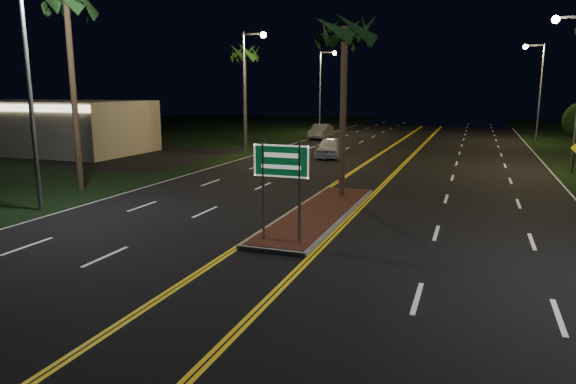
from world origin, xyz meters
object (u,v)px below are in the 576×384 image
at_px(median_island, 319,213).
at_px(palm_left_far, 244,54).
at_px(highway_sign, 281,171).
at_px(palm_median, 345,32).
at_px(streetlight_right_mid, 574,75).
at_px(streetlight_left_near, 35,68).
at_px(car_near, 330,146).
at_px(palm_left_near, 66,4).
at_px(car_far, 321,130).
at_px(streetlight_left_mid, 249,79).
at_px(commercial_building, 50,126).
at_px(streetlight_left_far, 323,82).
at_px(streetlight_right_far, 537,81).

height_order(median_island, palm_left_far, palm_left_far).
bearing_deg(palm_left_far, median_island, -58.64).
distance_m(highway_sign, palm_median, 9.11).
distance_m(highway_sign, streetlight_right_mid, 22.18).
distance_m(streetlight_left_near, car_near, 21.79).
xyz_separation_m(streetlight_left_near, palm_left_far, (-2.19, 24.00, 2.09)).
relative_size(palm_left_near, car_far, 1.94).
distance_m(streetlight_left_mid, car_near, 7.91).
height_order(palm_median, palm_left_far, palm_left_far).
bearing_deg(car_near, streetlight_right_mid, -14.97).
bearing_deg(palm_median, car_near, 107.47).
distance_m(commercial_building, palm_median, 28.18).
distance_m(highway_sign, palm_left_near, 14.92).
xyz_separation_m(highway_sign, palm_left_near, (-12.50, 5.20, 6.28)).
height_order(highway_sign, streetlight_left_far, streetlight_left_far).
xyz_separation_m(palm_left_far, car_far, (3.71, 10.02, -6.90)).
xyz_separation_m(median_island, highway_sign, (0.00, -4.20, 2.32)).
bearing_deg(streetlight_left_far, median_island, -74.00).
relative_size(streetlight_left_far, palm_left_near, 0.92).
bearing_deg(streetlight_right_mid, commercial_building, -176.86).
distance_m(streetlight_right_far, car_near, 23.66).
xyz_separation_m(streetlight_left_far, palm_median, (10.61, -33.50, 1.62)).
height_order(streetlight_left_far, car_near, streetlight_left_far).
bearing_deg(car_far, streetlight_left_far, 103.73).
height_order(palm_left_far, car_near, palm_left_far).
bearing_deg(palm_left_near, streetlight_left_near, -64.74).
height_order(streetlight_left_far, palm_median, streetlight_left_far).
distance_m(streetlight_left_near, car_far, 34.39).
xyz_separation_m(highway_sign, commercial_building, (-26.00, 17.19, -0.40)).
height_order(streetlight_right_mid, car_near, streetlight_right_mid).
relative_size(streetlight_left_near, streetlight_left_far, 1.00).
distance_m(streetlight_left_near, streetlight_left_mid, 20.00).
relative_size(highway_sign, streetlight_right_far, 0.36).
relative_size(commercial_building, streetlight_left_far, 1.67).
height_order(commercial_building, streetlight_left_mid, streetlight_left_mid).
distance_m(streetlight_left_far, palm_left_near, 36.18).
xyz_separation_m(streetlight_left_near, streetlight_right_far, (21.23, 38.00, 0.00)).
relative_size(streetlight_left_mid, car_near, 1.77).
bearing_deg(commercial_building, highway_sign, -33.48).
bearing_deg(median_island, palm_median, 90.00).
distance_m(streetlight_right_far, car_far, 20.67).
distance_m(highway_sign, streetlight_right_far, 40.74).
bearing_deg(median_island, palm_left_far, 121.36).
height_order(commercial_building, palm_median, palm_median).
xyz_separation_m(streetlight_left_near, streetlight_left_mid, (0.00, 20.00, 0.00)).
relative_size(median_island, streetlight_left_mid, 1.14).
bearing_deg(median_island, palm_left_near, 175.43).
distance_m(palm_left_near, palm_left_far, 20.02).
height_order(highway_sign, streetlight_right_far, streetlight_right_far).
bearing_deg(streetlight_right_far, palm_left_near, -124.21).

